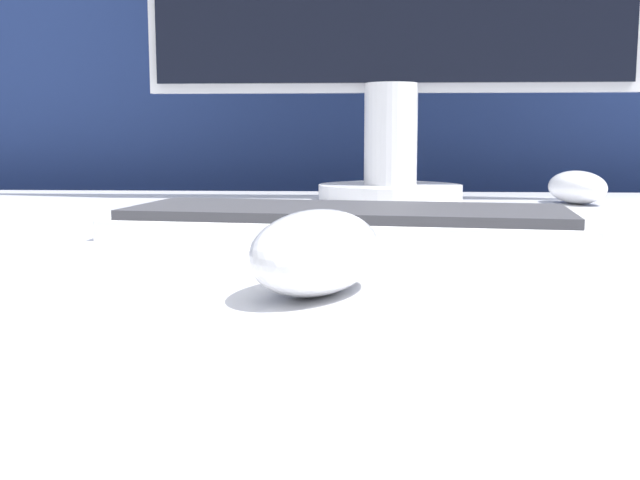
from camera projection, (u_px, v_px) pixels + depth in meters
name	position (u px, v px, depth m)	size (l,w,h in m)	color
partition_panel	(376.00, 306.00, 1.30)	(5.00, 0.03, 1.11)	navy
computer_mouse_near	(317.00, 252.00, 0.39)	(0.09, 0.11, 0.04)	silver
keyboard	(347.00, 222.00, 0.63)	(0.40, 0.20, 0.02)	silver
computer_mouse_far	(577.00, 187.00, 0.93)	(0.08, 0.11, 0.04)	white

